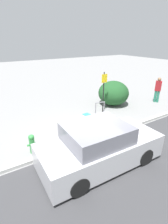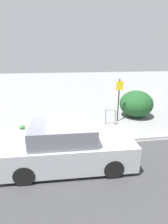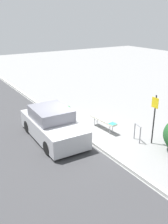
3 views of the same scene
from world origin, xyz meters
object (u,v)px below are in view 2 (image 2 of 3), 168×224
object	(u,v)px
sign_post	(119,97)
fire_hydrant	(23,133)
bike_rack	(111,115)
parked_car_near	(68,146)
bench	(75,121)

from	to	relation	value
sign_post	fire_hydrant	xyz separation A→B (m)	(-4.67, -1.75, -0.98)
fire_hydrant	bike_rack	bearing A→B (deg)	18.04
fire_hydrant	parked_car_near	size ratio (longest dim) A/B	0.18
sign_post	parked_car_near	size ratio (longest dim) A/B	0.55
bike_rack	parked_car_near	size ratio (longest dim) A/B	0.20
bench	bike_rack	distance (m)	1.96
bench	parked_car_near	size ratio (longest dim) A/B	0.42
bench	sign_post	world-z (taller)	sign_post
sign_post	bike_rack	bearing A→B (deg)	-142.56
bike_rack	sign_post	distance (m)	1.11
bench	sign_post	distance (m)	2.73
bike_rack	sign_post	world-z (taller)	sign_post
bench	fire_hydrant	xyz separation A→B (m)	(-2.26, -0.79, -0.10)
fire_hydrant	parked_car_near	distance (m)	2.52
bike_rack	fire_hydrant	bearing A→B (deg)	-161.96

